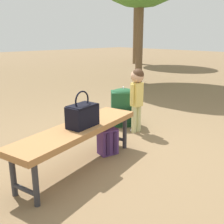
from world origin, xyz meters
TOP-DOWN VIEW (x-y plane):
  - ground_plane at (0.00, 0.00)m, footprint 40.00×40.00m
  - park_bench at (-0.56, -0.05)m, footprint 1.65×0.77m
  - handbag at (-0.52, -0.07)m, footprint 0.35×0.24m
  - child_standing at (0.68, 0.27)m, footprint 0.25×0.18m
  - backpack_large at (0.76, 0.61)m, footprint 0.44×0.43m
  - backpack_small at (-0.11, -0.00)m, footprint 0.24×0.21m

SIDE VIEW (x-z plane):
  - ground_plane at x=0.00m, z-range 0.00..0.00m
  - backpack_small at x=-0.11m, z-range 0.00..0.35m
  - backpack_large at x=0.76m, z-range 0.00..0.60m
  - park_bench at x=-0.56m, z-range 0.17..0.62m
  - handbag at x=-0.52m, z-range 0.39..0.76m
  - child_standing at x=0.68m, z-range 0.15..1.05m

